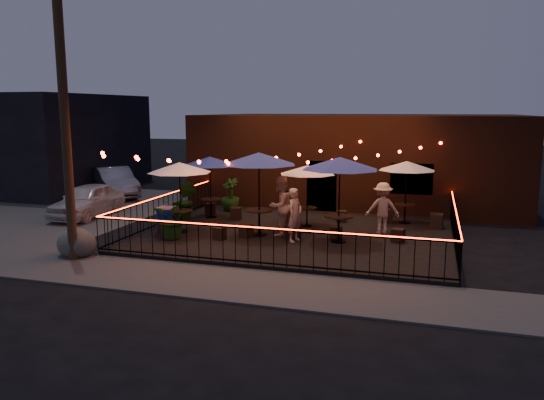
# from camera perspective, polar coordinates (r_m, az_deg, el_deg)

# --- Properties ---
(ground) EXTENTS (110.00, 110.00, 0.00)m
(ground) POSITION_cam_1_polar(r_m,az_deg,el_deg) (16.06, 1.01, -5.60)
(ground) COLOR black
(ground) RESTS_ON ground
(patio) EXTENTS (10.00, 8.00, 0.15)m
(patio) POSITION_cam_1_polar(r_m,az_deg,el_deg) (17.91, 2.76, -3.75)
(patio) COLOR black
(patio) RESTS_ON ground
(sidewalk) EXTENTS (18.00, 2.50, 0.05)m
(sidewalk) POSITION_cam_1_polar(r_m,az_deg,el_deg) (13.09, -2.93, -9.09)
(sidewalk) COLOR #45433F
(sidewalk) RESTS_ON ground
(parking_lot) EXTENTS (11.00, 12.00, 0.02)m
(parking_lot) POSITION_cam_1_polar(r_m,az_deg,el_deg) (25.26, -23.43, -0.73)
(parking_lot) COLOR #45433F
(parking_lot) RESTS_ON ground
(brick_building) EXTENTS (14.00, 8.00, 4.00)m
(brick_building) POSITION_cam_1_polar(r_m,az_deg,el_deg) (25.20, 9.48, 4.48)
(brick_building) COLOR #3C1D10
(brick_building) RESTS_ON ground
(background_building) EXTENTS (12.00, 9.00, 5.00)m
(background_building) POSITION_cam_1_polar(r_m,az_deg,el_deg) (32.68, -26.16, 5.68)
(background_building) COLOR black
(background_building) RESTS_ON ground
(utility_pole) EXTENTS (0.26, 0.26, 8.00)m
(utility_pole) POSITION_cam_1_polar(r_m,az_deg,el_deg) (15.62, -21.40, 8.17)
(utility_pole) COLOR #3B2818
(utility_pole) RESTS_ON ground
(fence_front) EXTENTS (10.00, 0.04, 1.04)m
(fence_front) POSITION_cam_1_polar(r_m,az_deg,el_deg) (14.04, -1.22, -5.06)
(fence_front) COLOR black
(fence_front) RESTS_ON patio
(fence_left) EXTENTS (0.04, 8.00, 1.04)m
(fence_left) POSITION_cam_1_polar(r_m,az_deg,el_deg) (19.58, -11.56, -1.01)
(fence_left) COLOR black
(fence_left) RESTS_ON patio
(fence_right) EXTENTS (0.04, 8.00, 1.04)m
(fence_right) POSITION_cam_1_polar(r_m,az_deg,el_deg) (17.29, 19.08, -2.77)
(fence_right) COLOR black
(fence_right) RESTS_ON patio
(festoon_lights) EXTENTS (10.02, 8.72, 1.32)m
(festoon_lights) POSITION_cam_1_polar(r_m,az_deg,el_deg) (17.49, -0.63, 4.06)
(festoon_lights) COLOR red
(festoon_lights) RESTS_ON ground
(cafe_table_0) EXTENTS (2.42, 2.42, 2.36)m
(cafe_table_0) POSITION_cam_1_polar(r_m,az_deg,el_deg) (17.88, -9.92, 3.36)
(cafe_table_0) COLOR black
(cafe_table_0) RESTS_ON patio
(cafe_table_1) EXTENTS (2.33, 2.33, 2.34)m
(cafe_table_1) POSITION_cam_1_polar(r_m,az_deg,el_deg) (20.16, -6.69, 4.09)
(cafe_table_1) COLOR black
(cafe_table_1) RESTS_ON patio
(cafe_table_2) EXTENTS (2.68, 2.68, 2.73)m
(cafe_table_2) POSITION_cam_1_polar(r_m,az_deg,el_deg) (17.13, -1.41, 4.35)
(cafe_table_2) COLOR black
(cafe_table_2) RESTS_ON patio
(cafe_table_3) EXTENTS (2.11, 2.11, 2.17)m
(cafe_table_3) POSITION_cam_1_polar(r_m,az_deg,el_deg) (18.55, 3.83, 3.17)
(cafe_table_3) COLOR black
(cafe_table_3) RESTS_ON patio
(cafe_table_4) EXTENTS (3.03, 3.03, 2.66)m
(cafe_table_4) POSITION_cam_1_polar(r_m,az_deg,el_deg) (16.33, 7.32, 3.80)
(cafe_table_4) COLOR black
(cafe_table_4) RESTS_ON patio
(cafe_table_5) EXTENTS (2.72, 2.72, 2.26)m
(cafe_table_5) POSITION_cam_1_polar(r_m,az_deg,el_deg) (19.61, 14.30, 3.49)
(cafe_table_5) COLOR black
(cafe_table_5) RESTS_ON patio
(bistro_chair_0) EXTENTS (0.49, 0.49, 0.46)m
(bistro_chair_0) POSITION_cam_1_polar(r_m,az_deg,el_deg) (18.07, -11.32, -2.82)
(bistro_chair_0) COLOR black
(bistro_chair_0) RESTS_ON patio
(bistro_chair_1) EXTENTS (0.39, 0.39, 0.40)m
(bistro_chair_1) POSITION_cam_1_polar(r_m,az_deg,el_deg) (16.98, -5.66, -3.58)
(bistro_chair_1) COLOR black
(bistro_chair_1) RESTS_ON patio
(bistro_chair_2) EXTENTS (0.48, 0.48, 0.46)m
(bistro_chair_2) POSITION_cam_1_polar(r_m,az_deg,el_deg) (20.91, -6.64, -0.99)
(bistro_chair_2) COLOR black
(bistro_chair_2) RESTS_ON patio
(bistro_chair_3) EXTENTS (0.45, 0.45, 0.45)m
(bistro_chair_3) POSITION_cam_1_polar(r_m,az_deg,el_deg) (19.99, -3.92, -1.45)
(bistro_chair_3) COLOR black
(bistro_chair_3) RESTS_ON patio
(bistro_chair_4) EXTENTS (0.45, 0.45, 0.42)m
(bistro_chair_4) POSITION_cam_1_polar(r_m,az_deg,el_deg) (17.20, -2.81, -3.34)
(bistro_chair_4) COLOR black
(bistro_chair_4) RESTS_ON patio
(bistro_chair_5) EXTENTS (0.44, 0.44, 0.48)m
(bistro_chair_5) POSITION_cam_1_polar(r_m,az_deg,el_deg) (17.04, 2.29, -3.36)
(bistro_chair_5) COLOR black
(bistro_chair_5) RESTS_ON patio
(bistro_chair_6) EXTENTS (0.45, 0.45, 0.43)m
(bistro_chair_6) POSITION_cam_1_polar(r_m,az_deg,el_deg) (19.64, 2.11, -1.68)
(bistro_chair_6) COLOR black
(bistro_chair_6) RESTS_ON patio
(bistro_chair_7) EXTENTS (0.38, 0.38, 0.41)m
(bistro_chair_7) POSITION_cam_1_polar(r_m,az_deg,el_deg) (19.69, 7.50, -1.74)
(bistro_chair_7) COLOR black
(bistro_chair_7) RESTS_ON patio
(bistro_chair_8) EXTENTS (0.35, 0.35, 0.41)m
(bistro_chair_8) POSITION_cam_1_polar(r_m,az_deg,el_deg) (17.03, 6.90, -3.55)
(bistro_chair_8) COLOR black
(bistro_chair_8) RESTS_ON patio
(bistro_chair_9) EXTENTS (0.44, 0.44, 0.42)m
(bistro_chair_9) POSITION_cam_1_polar(r_m,az_deg,el_deg) (17.04, 13.41, -3.72)
(bistro_chair_9) COLOR black
(bistro_chair_9) RESTS_ON patio
(bistro_chair_10) EXTENTS (0.53, 0.53, 0.49)m
(bistro_chair_10) POSITION_cam_1_polar(r_m,az_deg,el_deg) (19.82, 12.15, -1.69)
(bistro_chair_10) COLOR black
(bistro_chair_10) RESTS_ON patio
(bistro_chair_11) EXTENTS (0.46, 0.46, 0.51)m
(bistro_chair_11) POSITION_cam_1_polar(r_m,az_deg,el_deg) (19.34, 17.28, -2.17)
(bistro_chair_11) COLOR black
(bistro_chair_11) RESTS_ON patio
(patron_a) EXTENTS (0.58, 0.71, 1.69)m
(patron_a) POSITION_cam_1_polar(r_m,az_deg,el_deg) (16.55, 2.48, -1.61)
(patron_a) COLOR tan
(patron_a) RESTS_ON patio
(patron_b) EXTENTS (1.07, 1.17, 1.96)m
(patron_b) POSITION_cam_1_polar(r_m,az_deg,el_deg) (17.31, 0.88, -0.64)
(patron_b) COLOR beige
(patron_b) RESTS_ON patio
(patron_c) EXTENTS (1.22, 0.87, 1.71)m
(patron_c) POSITION_cam_1_polar(r_m,az_deg,el_deg) (17.95, 11.80, -0.87)
(patron_c) COLOR #CEB086
(patron_c) RESTS_ON patio
(potted_shrub_a) EXTENTS (1.24, 1.10, 1.31)m
(potted_shrub_a) POSITION_cam_1_polar(r_m,az_deg,el_deg) (17.17, -10.59, -1.99)
(potted_shrub_a) COLOR #153D14
(potted_shrub_a) RESTS_ON patio
(potted_shrub_b) EXTENTS (0.85, 0.70, 1.47)m
(potted_shrub_b) POSITION_cam_1_polar(r_m,az_deg,el_deg) (20.23, -9.26, 0.04)
(potted_shrub_b) COLOR #16340F
(potted_shrub_b) RESTS_ON patio
(potted_shrub_c) EXTENTS (0.99, 0.99, 1.34)m
(potted_shrub_c) POSITION_cam_1_polar(r_m,az_deg,el_deg) (21.61, -4.52, 0.57)
(potted_shrub_c) COLOR #0F3511
(potted_shrub_c) RESTS_ON patio
(cooler) EXTENTS (0.64, 0.48, 0.81)m
(cooler) POSITION_cam_1_polar(r_m,az_deg,el_deg) (18.44, -11.21, -1.98)
(cooler) COLOR #041FA3
(cooler) RESTS_ON patio
(boulder) EXTENTS (1.25, 1.16, 0.80)m
(boulder) POSITION_cam_1_polar(r_m,az_deg,el_deg) (16.43, -20.28, -4.43)
(boulder) COLOR #4D4D48
(boulder) RESTS_ON ground
(car_white) EXTENTS (1.87, 3.99, 1.32)m
(car_white) POSITION_cam_1_polar(r_m,az_deg,el_deg) (22.40, -19.24, -0.03)
(car_white) COLOR white
(car_white) RESTS_ON ground
(car_silver) EXTENTS (4.21, 4.16, 1.45)m
(car_silver) POSITION_cam_1_polar(r_m,az_deg,el_deg) (27.12, -16.60, 1.86)
(car_silver) COLOR #9A99A2
(car_silver) RESTS_ON ground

